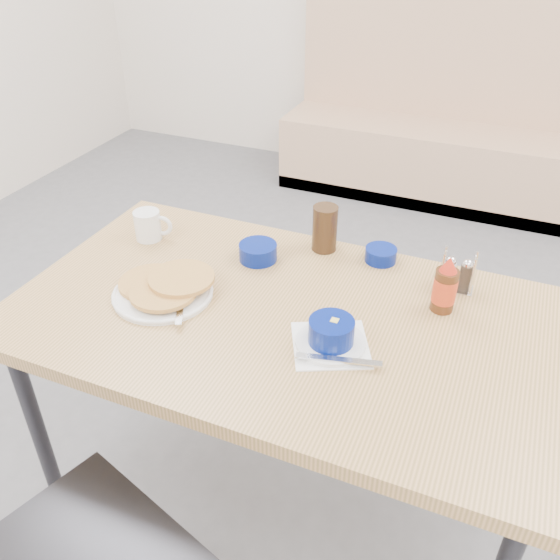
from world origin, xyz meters
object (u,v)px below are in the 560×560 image
at_px(pancake_plate, 164,289).
at_px(syrup_bottle, 445,287).
at_px(creamer_bowl, 258,252).
at_px(grits_setting, 331,335).
at_px(booth_bench, 441,139).
at_px(amber_tumbler, 325,228).
at_px(condiment_caddy, 457,276).
at_px(dining_table, 284,332).
at_px(coffee_mug, 149,225).
at_px(butter_bowl, 381,255).

xyz_separation_m(pancake_plate, syrup_bottle, (0.69, 0.22, 0.05)).
bearing_deg(creamer_bowl, grits_setting, -41.72).
relative_size(booth_bench, creamer_bowl, 17.28).
bearing_deg(creamer_bowl, amber_tumbler, 39.98).
bearing_deg(syrup_bottle, condiment_caddy, 81.47).
distance_m(pancake_plate, amber_tumbler, 0.50).
bearing_deg(dining_table, syrup_bottle, 25.23).
xyz_separation_m(coffee_mug, amber_tumbler, (0.51, 0.15, 0.02)).
distance_m(dining_table, coffee_mug, 0.57).
height_order(coffee_mug, creamer_bowl, coffee_mug).
distance_m(butter_bowl, syrup_bottle, 0.27).
height_order(pancake_plate, coffee_mug, coffee_mug).
height_order(creamer_bowl, butter_bowl, creamer_bowl).
bearing_deg(dining_table, butter_bowl, 64.70).
height_order(grits_setting, condiment_caddy, condiment_caddy).
distance_m(booth_bench, creamer_bowl, 2.37).
bearing_deg(amber_tumbler, booth_bench, 89.68).
bearing_deg(syrup_bottle, grits_setting, -130.70).
relative_size(grits_setting, creamer_bowl, 2.31).
relative_size(pancake_plate, butter_bowl, 2.92).
xyz_separation_m(pancake_plate, grits_setting, (0.47, -0.03, 0.01)).
distance_m(coffee_mug, syrup_bottle, 0.89).
distance_m(creamer_bowl, syrup_bottle, 0.54).
relative_size(pancake_plate, condiment_caddy, 2.36).
relative_size(dining_table, grits_setting, 5.52).
bearing_deg(coffee_mug, dining_table, -19.99).
xyz_separation_m(condiment_caddy, syrup_bottle, (-0.02, -0.11, 0.03)).
distance_m(grits_setting, amber_tumbler, 0.45).
distance_m(pancake_plate, creamer_bowl, 0.30).
relative_size(coffee_mug, grits_setting, 0.46).
relative_size(creamer_bowl, syrup_bottle, 0.70).
height_order(grits_setting, syrup_bottle, syrup_bottle).
bearing_deg(pancake_plate, grits_setting, -3.28).
bearing_deg(condiment_caddy, creamer_bowl, -175.28).
bearing_deg(condiment_caddy, syrup_bottle, -101.21).
xyz_separation_m(creamer_bowl, amber_tumbler, (0.16, 0.13, 0.05)).
height_order(dining_table, coffee_mug, coffee_mug).
distance_m(booth_bench, grits_setting, 2.65).
relative_size(dining_table, creamer_bowl, 12.73).
bearing_deg(butter_bowl, condiment_caddy, -15.02).
distance_m(dining_table, butter_bowl, 0.38).
relative_size(butter_bowl, syrup_bottle, 0.58).
relative_size(pancake_plate, amber_tumbler, 1.91).
bearing_deg(booth_bench, condiment_caddy, -80.37).
bearing_deg(pancake_plate, dining_table, 8.71).
bearing_deg(pancake_plate, butter_bowl, 38.88).
bearing_deg(booth_bench, grits_setting, -86.67).
bearing_deg(amber_tumbler, butter_bowl, 0.00).
bearing_deg(syrup_bottle, booth_bench, 98.81).
height_order(booth_bench, pancake_plate, booth_bench).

